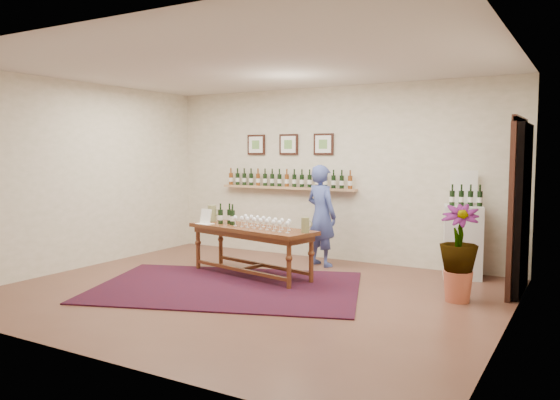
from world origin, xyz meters
The scene contains 14 objects.
ground centered at (0.00, 0.00, 0.00)m, with size 6.00×6.00×0.00m, color brown.
room_shell centered at (2.11, 1.86, 1.12)m, with size 6.00×6.00×6.00m.
rug centered at (-0.36, 0.07, 0.01)m, with size 3.36×2.24×0.02m, color #4F0E16.
tasting_table centered at (-0.45, 0.77, 0.60)m, with size 2.07×1.03×0.70m.
table_glasses centered at (-0.27, 0.75, 0.78)m, with size 1.15×0.26×0.16m, color white, non-canonical shape.
table_bottles centered at (-0.92, 0.87, 0.84)m, with size 0.26×0.15×0.28m, color black, non-canonical shape.
pitcher_left centered at (-1.31, 1.00, 0.83)m, with size 0.16×0.16×0.25m, color olive, non-canonical shape.
pitcher_right centered at (0.46, 0.66, 0.80)m, with size 0.13×0.13×0.20m, color olive, non-canonical shape.
menu_card centered at (-1.22, 0.73, 0.81)m, with size 0.24×0.17×0.22m, color white.
display_pedestal centered at (2.14, 2.20, 0.51)m, with size 0.51×0.51×1.01m, color silver.
pedestal_bottles centered at (2.18, 2.13, 1.14)m, with size 0.26×0.07×0.26m, color black, non-canonical shape.
info_sign centered at (2.11, 2.34, 1.26)m, with size 0.37×0.02×0.51m, color white.
potted_plant centered at (2.36, 0.88, 0.58)m, with size 0.62×0.62×0.99m.
person centered at (0.08, 1.93, 0.78)m, with size 0.57×0.37×1.56m, color #3D4C91.
Camera 1 is at (3.71, -5.60, 1.75)m, focal length 35.00 mm.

